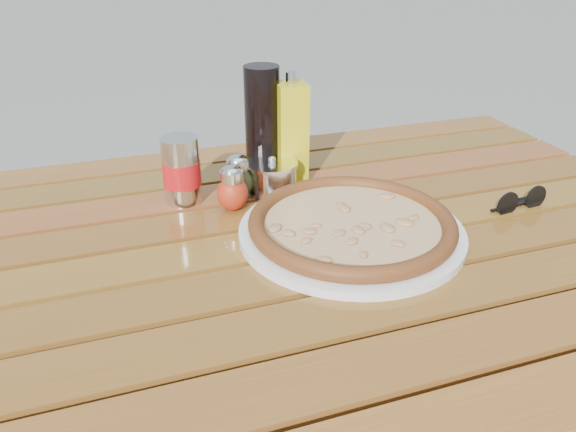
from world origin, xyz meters
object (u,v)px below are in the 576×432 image
object	(u,v)px
dark_bottle	(262,125)
sunglasses	(521,201)
oregano_shaker	(238,177)
pepper_shaker	(232,189)
table	(292,278)
olive_oil_cruet	(291,133)
pizza	(352,223)
parmesan_tin	(272,176)
plate	(351,232)
soda_can	(182,171)

from	to	relation	value
dark_bottle	sunglasses	distance (m)	0.48
dark_bottle	oregano_shaker	bearing A→B (deg)	-136.21
oregano_shaker	pepper_shaker	bearing A→B (deg)	-115.89
table	olive_oil_cruet	world-z (taller)	olive_oil_cruet
pepper_shaker	dark_bottle	size ratio (longest dim) A/B	0.37
pizza	dark_bottle	bearing A→B (deg)	104.35
parmesan_tin	table	bearing A→B (deg)	-97.42
pizza	oregano_shaker	bearing A→B (deg)	123.68
dark_bottle	sunglasses	bearing A→B (deg)	-35.30
pizza	olive_oil_cruet	distance (m)	0.25
table	sunglasses	xyz separation A→B (m)	(0.41, -0.03, 0.09)
oregano_shaker	olive_oil_cruet	size ratio (longest dim) A/B	0.39
table	sunglasses	bearing A→B (deg)	-4.44
dark_bottle	parmesan_tin	bearing A→B (deg)	-91.56
plate	olive_oil_cruet	distance (m)	0.26
table	oregano_shaker	bearing A→B (deg)	102.99
pepper_shaker	soda_can	xyz separation A→B (m)	(-0.08, 0.06, 0.02)
oregano_shaker	soda_can	xyz separation A→B (m)	(-0.10, 0.01, 0.02)
pizza	sunglasses	world-z (taller)	sunglasses
oregano_shaker	sunglasses	distance (m)	0.50
pizza	soda_can	size ratio (longest dim) A/B	3.47
dark_bottle	parmesan_tin	xyz separation A→B (m)	(-0.00, -0.06, -0.08)
oregano_shaker	parmesan_tin	size ratio (longest dim) A/B	0.80
pepper_shaker	parmesan_tin	bearing A→B (deg)	28.38
soda_can	plate	bearing A→B (deg)	-42.75
soda_can	oregano_shaker	bearing A→B (deg)	-8.03
plate	dark_bottle	bearing A→B (deg)	104.35
sunglasses	table	bearing A→B (deg)	170.11
plate	olive_oil_cruet	bearing A→B (deg)	94.28
pizza	soda_can	bearing A→B (deg)	137.25
sunglasses	oregano_shaker	bearing A→B (deg)	149.64
table	soda_can	xyz separation A→B (m)	(-0.14, 0.19, 0.13)
parmesan_tin	dark_bottle	bearing A→B (deg)	88.44
pepper_shaker	olive_oil_cruet	size ratio (longest dim) A/B	0.39
olive_oil_cruet	plate	bearing A→B (deg)	-85.72
olive_oil_cruet	parmesan_tin	size ratio (longest dim) A/B	2.05
dark_bottle	olive_oil_cruet	bearing A→B (deg)	-23.15
soda_can	sunglasses	size ratio (longest dim) A/B	1.09
plate	parmesan_tin	distance (m)	0.21
pepper_shaker	soda_can	distance (m)	0.10
pizza	parmesan_tin	size ratio (longest dim) A/B	4.07
table	pizza	xyz separation A→B (m)	(0.09, -0.02, 0.10)
plate	pizza	size ratio (longest dim) A/B	0.86
pizza	parmesan_tin	world-z (taller)	parmesan_tin
pepper_shaker	oregano_shaker	world-z (taller)	same
dark_bottle	pizza	bearing A→B (deg)	-75.65
table	soda_can	bearing A→B (deg)	125.97
oregano_shaker	parmesan_tin	bearing A→B (deg)	0.91
plate	pizza	bearing A→B (deg)	0.00
table	oregano_shaker	size ratio (longest dim) A/B	17.07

